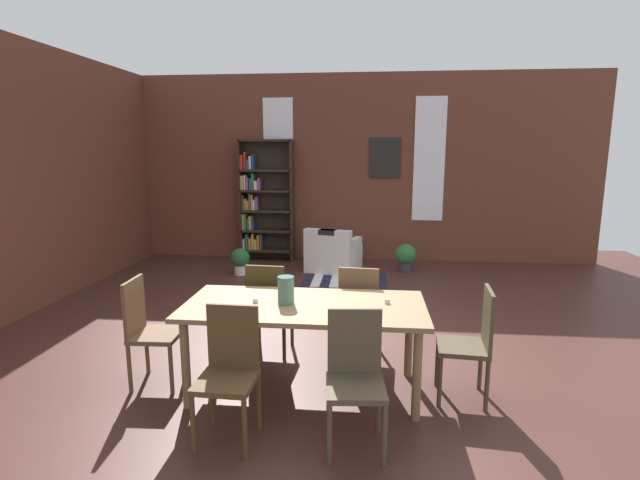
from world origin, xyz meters
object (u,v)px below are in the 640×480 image
(dining_table, at_px, (305,313))
(potted_plant_by_shelf, at_px, (240,260))
(dining_chair_near_right, at_px, (355,374))
(dining_chair_far_left, at_px, (269,306))
(potted_plant_corner, at_px, (406,256))
(vase_on_table, at_px, (286,290))
(dining_chair_head_right, at_px, (472,341))
(dining_chair_far_right, at_px, (359,309))
(bookshelf_tall, at_px, (262,201))
(armchair_white, at_px, (333,254))
(dining_chair_head_left, at_px, (148,328))
(dining_chair_near_left, at_px, (229,368))

(dining_table, distance_m, potted_plant_by_shelf, 4.09)
(dining_chair_near_right, bearing_deg, dining_table, 122.56)
(dining_chair_far_left, relative_size, potted_plant_corner, 2.03)
(vase_on_table, relative_size, dining_chair_head_right, 0.24)
(dining_chair_far_right, distance_m, potted_plant_by_shelf, 3.67)
(vase_on_table, relative_size, dining_chair_far_right, 0.24)
(dining_chair_far_right, relative_size, dining_chair_far_left, 1.00)
(dining_chair_far_right, bearing_deg, potted_plant_corner, 78.53)
(dining_chair_head_right, distance_m, bookshelf_tall, 5.68)
(dining_chair_far_left, relative_size, potted_plant_by_shelf, 2.15)
(bookshelf_tall, xyz_separation_m, potted_plant_corner, (2.61, -0.62, -0.85))
(vase_on_table, distance_m, bookshelf_tall, 5.06)
(vase_on_table, height_order, dining_chair_head_right, vase_on_table)
(dining_table, bearing_deg, potted_plant_corner, 74.66)
(vase_on_table, height_order, armchair_white, vase_on_table)
(bookshelf_tall, distance_m, armchair_white, 1.75)
(dining_table, xyz_separation_m, potted_plant_corner, (1.17, 4.27, -0.44))
(vase_on_table, height_order, dining_chair_far_right, vase_on_table)
(dining_table, relative_size, dining_chair_head_left, 2.11)
(bookshelf_tall, bearing_deg, dining_chair_head_right, -60.11)
(potted_plant_by_shelf, bearing_deg, dining_chair_far_right, -56.43)
(dining_chair_near_left, bearing_deg, dining_chair_head_right, 20.70)
(vase_on_table, bearing_deg, potted_plant_by_shelf, 110.80)
(vase_on_table, distance_m, dining_chair_far_right, 1.00)
(dining_chair_near_left, bearing_deg, dining_table, 57.17)
(vase_on_table, distance_m, potted_plant_by_shelf, 4.06)
(dining_chair_near_left, relative_size, dining_chair_head_right, 1.00)
(bookshelf_tall, xyz_separation_m, armchair_white, (1.37, -0.70, -0.83))
(dining_chair_far_right, relative_size, dining_chair_near_left, 1.00)
(dining_table, distance_m, dining_chair_near_left, 0.85)
(armchair_white, xyz_separation_m, potted_plant_by_shelf, (-1.51, -0.44, -0.03))
(dining_chair_far_left, distance_m, potted_plant_corner, 3.93)
(dining_table, relative_size, potted_plant_corner, 4.28)
(bookshelf_tall, bearing_deg, dining_chair_near_left, -79.97)
(dining_chair_head_right, distance_m, armchair_white, 4.44)
(dining_chair_far_right, xyz_separation_m, dining_chair_near_left, (-0.89, -1.39, 0.00))
(vase_on_table, bearing_deg, dining_chair_head_right, -0.23)
(potted_plant_by_shelf, xyz_separation_m, potted_plant_corner, (2.75, 0.52, 0.01))
(dining_chair_far_right, distance_m, bookshelf_tall, 4.63)
(dining_chair_near_left, relative_size, armchair_white, 0.97)
(dining_table, distance_m, dining_chair_head_left, 1.39)
(dining_table, distance_m, potted_plant_corner, 4.45)
(bookshelf_tall, bearing_deg, potted_plant_by_shelf, -97.08)
(dining_chair_far_right, distance_m, armchair_white, 3.53)
(dining_chair_far_right, bearing_deg, dining_chair_near_left, -122.73)
(dining_chair_head_left, distance_m, armchair_white, 4.39)
(dining_chair_near_left, distance_m, bookshelf_tall, 5.70)
(bookshelf_tall, bearing_deg, potted_plant_corner, -13.34)
(dining_chair_far_left, distance_m, dining_chair_near_left, 1.39)
(armchair_white, relative_size, potted_plant_corner, 2.09)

